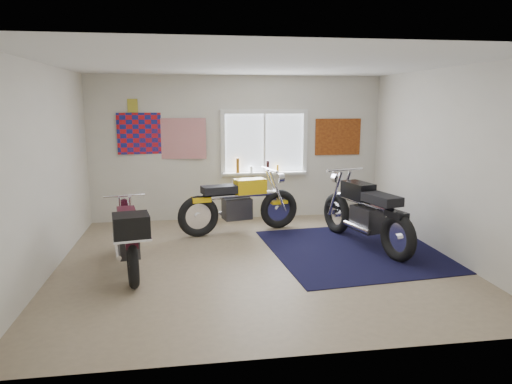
{
  "coord_description": "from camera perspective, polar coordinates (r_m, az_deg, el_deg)",
  "views": [
    {
      "loc": [
        -0.93,
        -6.08,
        2.21
      ],
      "look_at": [
        0.03,
        0.4,
        0.92
      ],
      "focal_mm": 32.0,
      "sensor_mm": 36.0,
      "label": 1
    }
  ],
  "objects": [
    {
      "name": "ground",
      "position": [
        6.54,
        0.23,
        -8.6
      ],
      "size": [
        5.5,
        5.5,
        0.0
      ],
      "primitive_type": "plane",
      "color": "#9E896B",
      "rests_on": "ground"
    },
    {
      "name": "room_shell",
      "position": [
        6.18,
        0.24,
        5.88
      ],
      "size": [
        5.5,
        5.5,
        5.5
      ],
      "color": "white",
      "rests_on": "ground"
    },
    {
      "name": "navy_rug",
      "position": [
        7.15,
        12.34,
        -7.06
      ],
      "size": [
        2.72,
        2.81,
        0.01
      ],
      "primitive_type": "cube",
      "rotation": [
        0.0,
        0.0,
        0.09
      ],
      "color": "black",
      "rests_on": "ground"
    },
    {
      "name": "window_assembly",
      "position": [
        8.71,
        1.05,
        5.61
      ],
      "size": [
        1.66,
        0.17,
        1.26
      ],
      "color": "white",
      "rests_on": "room_shell"
    },
    {
      "name": "oil_bottles",
      "position": [
        8.65,
        -0.35,
        3.19
      ],
      "size": [
        0.83,
        0.07,
        0.28
      ],
      "color": "brown",
      "rests_on": "window_assembly"
    },
    {
      "name": "flag_display",
      "position": [
        8.62,
        -15.17,
        10.38
      ],
      "size": [
        1.6,
        0.1,
        1.17
      ],
      "color": "red",
      "rests_on": "room_shell"
    },
    {
      "name": "triumph_poster",
      "position": [
        9.06,
        10.19,
        6.8
      ],
      "size": [
        0.9,
        0.03,
        0.7
      ],
      "primitive_type": "cube",
      "color": "#A54C14",
      "rests_on": "room_shell"
    },
    {
      "name": "yellow_triumph",
      "position": [
        7.82,
        -2.1,
        -1.63
      ],
      "size": [
        2.14,
        0.75,
        1.09
      ],
      "rotation": [
        0.0,
        0.0,
        0.23
      ],
      "color": "black",
      "rests_on": "ground"
    },
    {
      "name": "black_chrome_bike",
      "position": [
        7.27,
        13.46,
        -2.72
      ],
      "size": [
        0.85,
        2.2,
        1.15
      ],
      "rotation": [
        0.0,
        0.0,
        1.83
      ],
      "color": "black",
      "rests_on": "navy_rug"
    },
    {
      "name": "maroon_tourer",
      "position": [
        6.14,
        -15.59,
        -5.5
      ],
      "size": [
        0.74,
        1.86,
        0.94
      ],
      "rotation": [
        0.0,
        0.0,
        1.76
      ],
      "color": "black",
      "rests_on": "ground"
    }
  ]
}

